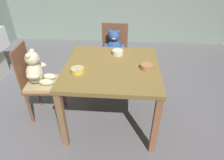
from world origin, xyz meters
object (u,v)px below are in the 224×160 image
porridge_bowl_cream_far_center (118,52)px  porridge_bowl_terracotta_near_right (147,67)px  teddy_chair_near_left (38,75)px  porridge_bowl_yellow_near_left (77,70)px  dining_table (112,74)px  teddy_chair_far_center (114,49)px

porridge_bowl_cream_far_center → porridge_bowl_terracotta_near_right: size_ratio=1.03×
teddy_chair_near_left → porridge_bowl_yellow_near_left: size_ratio=7.13×
teddy_chair_near_left → porridge_bowl_yellow_near_left: bearing=-22.2°
dining_table → porridge_bowl_cream_far_center: (0.05, 0.28, 0.13)m
teddy_chair_far_center → porridge_bowl_cream_far_center: bearing=8.9°
dining_table → porridge_bowl_terracotta_near_right: bearing=-5.1°
porridge_bowl_yellow_near_left → dining_table: bearing=24.4°
teddy_chair_far_center → dining_table: bearing=2.9°
porridge_bowl_cream_far_center → dining_table: bearing=-100.0°
dining_table → teddy_chair_far_center: teddy_chair_far_center is taller
teddy_chair_far_center → porridge_bowl_yellow_near_left: 1.07m
porridge_bowl_yellow_near_left → porridge_bowl_terracotta_near_right: bearing=9.6°
dining_table → teddy_chair_near_left: teddy_chair_near_left is taller
dining_table → porridge_bowl_terracotta_near_right: 0.39m
teddy_chair_far_center → porridge_bowl_cream_far_center: teddy_chair_far_center is taller
porridge_bowl_cream_far_center → porridge_bowl_yellow_near_left: size_ratio=0.97×
teddy_chair_far_center → porridge_bowl_yellow_near_left: teddy_chair_far_center is taller
porridge_bowl_cream_far_center → porridge_bowl_terracotta_near_right: (0.31, -0.31, -0.00)m
porridge_bowl_terracotta_near_right → porridge_bowl_yellow_near_left: 0.71m
dining_table → porridge_bowl_cream_far_center: size_ratio=7.90×
porridge_bowl_cream_far_center → porridge_bowl_terracotta_near_right: porridge_bowl_cream_far_center is taller
porridge_bowl_cream_far_center → porridge_bowl_yellow_near_left: (-0.38, -0.43, -0.00)m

